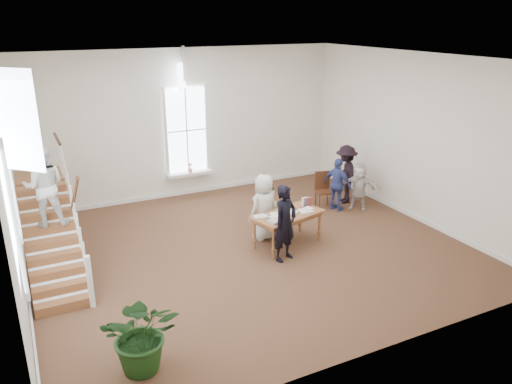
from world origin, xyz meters
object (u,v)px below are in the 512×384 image
elderly_woman (264,207)px  floor_plant (143,333)px  person_yellow (265,202)px  woman_cluster_c (359,186)px  side_chair (323,187)px  police_officer (285,223)px  woman_cluster_b (346,174)px  woman_cluster_a (338,185)px  library_table (287,217)px

elderly_woman → floor_plant: size_ratio=1.27×
person_yellow → woman_cluster_c: 3.11m
person_yellow → side_chair: person_yellow is taller
police_officer → side_chair: police_officer is taller
woman_cluster_c → elderly_woman: bearing=-124.0°
woman_cluster_b → woman_cluster_c: 0.68m
police_officer → person_yellow: bearing=56.2°
woman_cluster_c → floor_plant: woman_cluster_c is taller
police_officer → side_chair: 3.68m
woman_cluster_a → woman_cluster_c: woman_cluster_a is taller
woman_cluster_a → woman_cluster_b: size_ratio=0.88×
elderly_woman → side_chair: (2.60, 1.23, -0.25)m
library_table → person_yellow: 1.10m
police_officer → floor_plant: 4.56m
person_yellow → side_chair: 2.42m
person_yellow → elderly_woman: bearing=23.8°
elderly_woman → police_officer: bearing=70.9°
floor_plant → woman_cluster_c: bearing=29.5°
woman_cluster_c → side_chair: bearing=-172.5°
library_table → floor_plant: size_ratio=1.44×
police_officer → woman_cluster_c: (3.50, 1.84, -0.21)m
police_officer → woman_cluster_c: bearing=6.8°
woman_cluster_a → side_chair: bearing=2.5°
elderly_woman → woman_cluster_b: size_ratio=0.96×
woman_cluster_a → side_chair: 0.52m
police_officer → person_yellow: police_officer is taller
floor_plant → library_table: bearing=34.7°
woman_cluster_a → person_yellow: bearing=75.9°
library_table → police_officer: 0.80m
library_table → woman_cluster_c: bearing=7.0°
woman_cluster_a → floor_plant: 8.09m
floor_plant → person_yellow: bearing=43.7°
person_yellow → woman_cluster_c: person_yellow is taller
police_officer → library_table: bearing=35.2°
police_officer → person_yellow: size_ratio=1.20×
woman_cluster_c → library_table: bearing=-112.6°
person_yellow → woman_cluster_a: woman_cluster_a is taller
library_table → woman_cluster_a: (2.46, 1.39, 0.03)m
elderly_woman → library_table: bearing=104.5°
side_chair → floor_plant: bearing=-128.8°
library_table → floor_plant: floor_plant is taller
floor_plant → elderly_woman: bearing=42.0°
woman_cluster_a → woman_cluster_b: bearing=-73.9°
woman_cluster_b → side_chair: (-0.79, -0.01, -0.29)m
woman_cluster_c → side_chair: 1.04m
person_yellow → woman_cluster_c: size_ratio=1.09×
library_table → elderly_woman: size_ratio=1.14×
woman_cluster_b → floor_plant: size_ratio=1.33×
elderly_woman → woman_cluster_b: 3.61m
library_table → woman_cluster_b: (3.06, 1.84, 0.14)m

